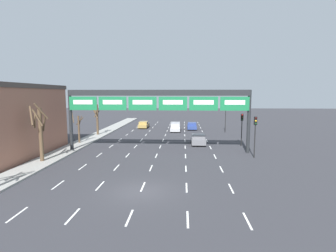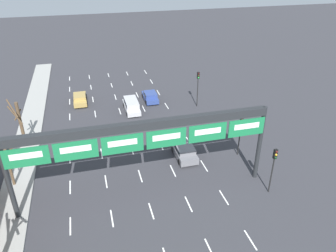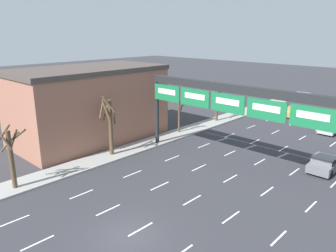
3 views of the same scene
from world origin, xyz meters
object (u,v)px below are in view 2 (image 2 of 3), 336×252
car_blue (150,96)px  traffic_light_far_end (241,129)px  car_gold (80,98)px  traffic_light_near_gantry (274,162)px  suv_silver (131,105)px  car_grey (184,151)px  tree_bare_third (8,165)px  traffic_light_mid_block (198,82)px  tree_bare_furthest (20,122)px  sign_gantry (144,135)px

car_blue → traffic_light_far_end: bearing=-69.5°
car_gold → traffic_light_near_gantry: (15.94, -24.50, 2.52)m
car_gold → traffic_light_far_end: 24.25m
suv_silver → traffic_light_near_gantry: traffic_light_near_gantry is taller
car_grey → suv_silver: suv_silver is taller
car_blue → tree_bare_third: 22.70m
car_blue → car_grey: car_grey is taller
car_gold → traffic_light_mid_block: 16.91m
suv_silver → traffic_light_far_end: traffic_light_far_end is taller
tree_bare_furthest → traffic_light_far_end: bearing=-19.7°
traffic_light_mid_block → tree_bare_furthest: size_ratio=0.90×
car_grey → suv_silver: size_ratio=0.82×
sign_gantry → suv_silver: sign_gantry is taller
car_grey → tree_bare_furthest: 18.13m
car_grey → traffic_light_far_end: (5.70, -0.92, 2.35)m
suv_silver → tree_bare_furthest: 14.39m
suv_silver → sign_gantry: bearing=-95.1°
car_gold → tree_bare_third: (-6.54, -17.55, 1.61)m
suv_silver → traffic_light_mid_block: size_ratio=0.97×
car_blue → car_grey: size_ratio=0.99×
sign_gantry → suv_silver: bearing=84.9°
traffic_light_near_gantry → tree_bare_third: size_ratio=1.05×
traffic_light_far_end → tree_bare_furthest: (-22.26, 7.97, -0.15)m
suv_silver → tree_bare_third: (-13.23, -13.08, 1.43)m
suv_silver → traffic_light_mid_block: bearing=-5.7°
tree_bare_furthest → traffic_light_mid_block: bearing=12.2°
car_grey → traffic_light_near_gantry: bearing=-51.8°
sign_gantry → car_gold: sign_gantry is taller
car_gold → tree_bare_furthest: size_ratio=0.81×
sign_gantry → traffic_light_mid_block: sign_gantry is taller
car_gold → traffic_light_mid_block: (15.78, -5.38, 2.83)m
car_grey → car_gold: car_grey is taller
suv_silver → traffic_light_far_end: 16.64m
traffic_light_mid_block → traffic_light_far_end: bearing=-89.4°
car_gold → tree_bare_furthest: (-6.35, -10.18, 2.25)m
traffic_light_near_gantry → traffic_light_far_end: (-0.03, 6.35, -0.12)m
car_gold → suv_silver: suv_silver is taller
car_blue → traffic_light_far_end: 17.49m
car_blue → traffic_light_mid_block: size_ratio=0.79×
sign_gantry → car_grey: (5.11, 4.95, -5.51)m
traffic_light_mid_block → traffic_light_far_end: size_ratio=1.15×
sign_gantry → tree_bare_furthest: sign_gantry is taller
car_blue → traffic_light_far_end: size_ratio=0.90×
car_gold → tree_bare_third: size_ratio=1.04×
car_blue → tree_bare_furthest: size_ratio=0.71×
car_grey → sign_gantry: bearing=-135.9°
tree_bare_third → tree_bare_furthest: size_ratio=0.78×
suv_silver → tree_bare_furthest: size_ratio=0.88×
car_gold → suv_silver: size_ratio=0.93×
car_blue → traffic_light_near_gantry: traffic_light_near_gantry is taller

